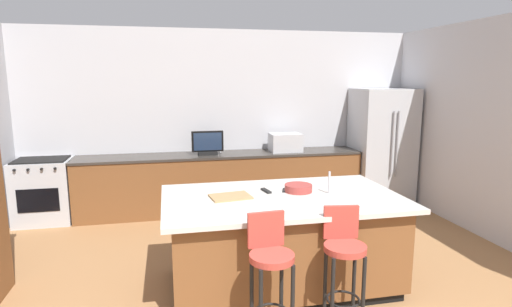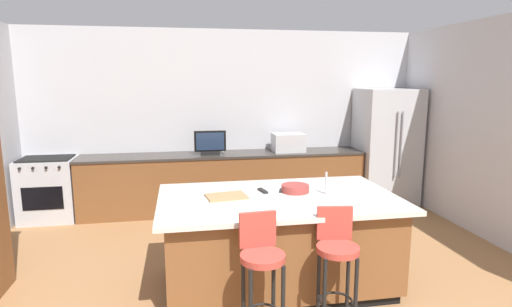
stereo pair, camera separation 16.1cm
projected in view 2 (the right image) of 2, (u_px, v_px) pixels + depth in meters
wall_back at (226, 119)px, 6.64m from camera, size 6.60×0.12×2.76m
wall_right at (508, 133)px, 4.93m from camera, size 0.12×5.06×2.76m
counter_back at (225, 182)px, 6.42m from camera, size 4.30×0.62×0.89m
kitchen_island at (278, 240)px, 4.06m from camera, size 2.27×1.35×0.91m
refrigerator at (386, 147)px, 6.73m from camera, size 0.91×0.78×1.86m
range_oven at (49, 189)px, 5.98m from camera, size 0.76×0.63×0.91m
microwave at (288, 143)px, 6.50m from camera, size 0.48×0.36×0.28m
tv_monitor at (210, 144)px, 6.23m from camera, size 0.47×0.16×0.36m
sink_faucet_back at (223, 145)px, 6.42m from camera, size 0.02×0.02×0.24m
sink_faucet_island at (326, 183)px, 4.05m from camera, size 0.02×0.02×0.22m
bar_stool_left at (261, 267)px, 3.14m from camera, size 0.34×0.35×1.01m
bar_stool_right at (337, 258)px, 3.33m from camera, size 0.34×0.36×1.00m
fruit_bowl at (295, 188)px, 4.13m from camera, size 0.27×0.27×0.07m
cell_phone at (283, 190)px, 4.18m from camera, size 0.11×0.16×0.01m
tv_remote at (263, 191)px, 4.15m from camera, size 0.08×0.18×0.02m
cutting_board at (226, 196)px, 3.95m from camera, size 0.41×0.32×0.02m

